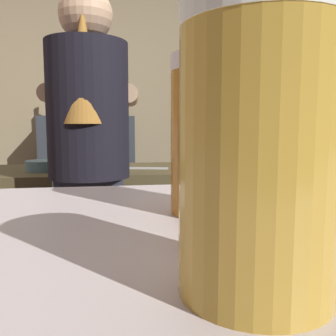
{
  "coord_description": "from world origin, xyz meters",
  "views": [
    {
      "loc": [
        0.13,
        -1.28,
        1.16
      ],
      "look_at": [
        0.21,
        -0.75,
        1.09
      ],
      "focal_mm": 38.55,
      "sensor_mm": 36.0,
      "label": 1
    }
  ],
  "objects": [
    {
      "name": "pint_glass_near",
      "position": [
        0.22,
        -0.95,
        1.15
      ],
      "size": [
        0.08,
        0.08,
        0.15
      ],
      "color": "#B16A1A",
      "rests_on": "bar_counter"
    },
    {
      "name": "back_shelf",
      "position": [
        -0.08,
        1.92,
        0.62
      ],
      "size": [
        0.79,
        0.36,
        1.24
      ],
      "primitive_type": "cube",
      "color": "#30373E",
      "rests_on": "ground"
    },
    {
      "name": "knife_block",
      "position": [
        1.05,
        0.8,
        1.03
      ],
      "size": [
        0.1,
        0.08,
        0.29
      ],
      "color": "brown",
      "rests_on": "prep_counter"
    },
    {
      "name": "prep_counter",
      "position": [
        0.35,
        0.74,
        0.46
      ],
      "size": [
        2.1,
        0.6,
        0.92
      ],
      "primitive_type": "cube",
      "color": "#4B4227",
      "rests_on": "ground"
    },
    {
      "name": "wall_back",
      "position": [
        0.0,
        2.2,
        1.35
      ],
      "size": [
        5.2,
        0.1,
        2.7
      ],
      "primitive_type": "cube",
      "color": "#90805E",
      "rests_on": "ground"
    },
    {
      "name": "mixing_bowl",
      "position": [
        -0.23,
        0.7,
        0.95
      ],
      "size": [
        0.19,
        0.19,
        0.05
      ],
      "primitive_type": "cylinder",
      "color": "slate",
      "rests_on": "prep_counter"
    },
    {
      "name": "bottle_olive_oil",
      "position": [
        -0.38,
        1.95,
        1.34
      ],
      "size": [
        0.07,
        0.07,
        0.25
      ],
      "color": "#CFCD80",
      "rests_on": "back_shelf"
    },
    {
      "name": "bottle_hot_sauce",
      "position": [
        -0.13,
        1.94,
        1.32
      ],
      "size": [
        0.08,
        0.08,
        0.21
      ],
      "color": "red",
      "rests_on": "back_shelf"
    },
    {
      "name": "bottle_soy",
      "position": [
        0.15,
        1.99,
        1.34
      ],
      "size": [
        0.05,
        0.05,
        0.25
      ],
      "color": "#CFCE81",
      "rests_on": "back_shelf"
    },
    {
      "name": "pint_glass_far",
      "position": [
        0.2,
        -1.11,
        1.14
      ],
      "size": [
        0.08,
        0.08,
        0.14
      ],
      "color": "gold",
      "rests_on": "bar_counter"
    },
    {
      "name": "bottle_vinegar",
      "position": [
        -0.23,
        1.91,
        1.33
      ],
      "size": [
        0.06,
        0.06,
        0.23
      ],
      "color": "#D8C67C",
      "rests_on": "back_shelf"
    },
    {
      "name": "bartender",
      "position": [
        0.03,
        0.28,
        1.0
      ],
      "size": [
        0.44,
        0.52,
        1.72
      ],
      "rotation": [
        0.0,
        0.0,
        1.5
      ],
      "color": "#2E3242",
      "rests_on": "ground"
    },
    {
      "name": "chefs_knife",
      "position": [
        0.31,
        0.69,
        0.93
      ],
      "size": [
        0.24,
        0.09,
        0.01
      ],
      "primitive_type": "cube",
      "rotation": [
        0.0,
        0.0,
        -0.25
      ],
      "color": "silver",
      "rests_on": "prep_counter"
    }
  ]
}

